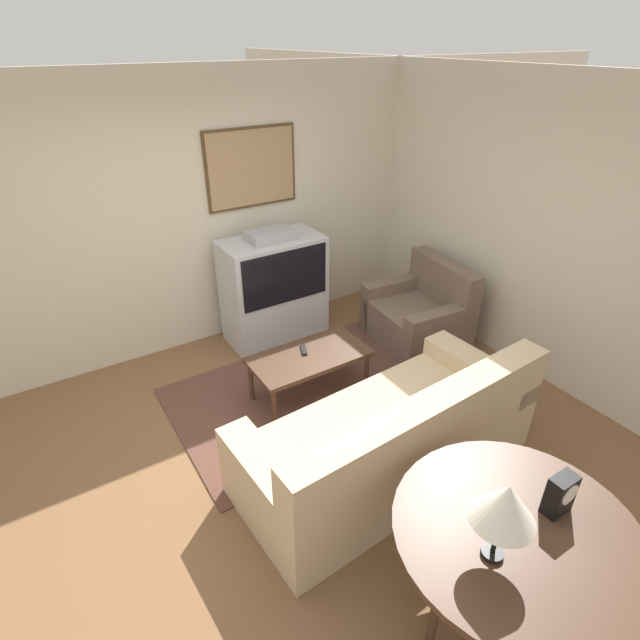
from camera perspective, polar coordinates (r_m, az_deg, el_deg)
ground_plane at (r=4.07m, az=-3.35°, el=-15.77°), size 12.00×12.00×0.00m
wall_back at (r=5.08m, az=-15.77°, el=11.01°), size 12.00×0.10×2.70m
wall_right at (r=4.94m, az=24.14°, el=8.89°), size 0.06×12.00×2.70m
area_rug at (r=4.68m, az=-1.54°, el=-8.45°), size 2.38×1.64×0.01m
tv at (r=5.28m, az=-5.29°, el=3.59°), size 1.03×0.56×1.22m
couch at (r=3.82m, az=8.12°, el=-13.47°), size 2.29×1.11×0.90m
armchair at (r=5.42m, az=11.27°, el=0.41°), size 0.90×1.03×0.87m
coffee_table at (r=4.43m, az=-1.25°, el=-4.50°), size 1.05×0.54×0.45m
console_table at (r=2.96m, az=21.53°, el=-22.17°), size 1.27×1.27×0.73m
table_lamp at (r=2.52m, az=20.43°, el=-19.15°), size 0.31×0.31×0.47m
mantel_clock at (r=2.99m, az=25.76°, el=-17.52°), size 0.15×0.10×0.24m
remote at (r=4.45m, az=-1.88°, el=-3.41°), size 0.10×0.16×0.02m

